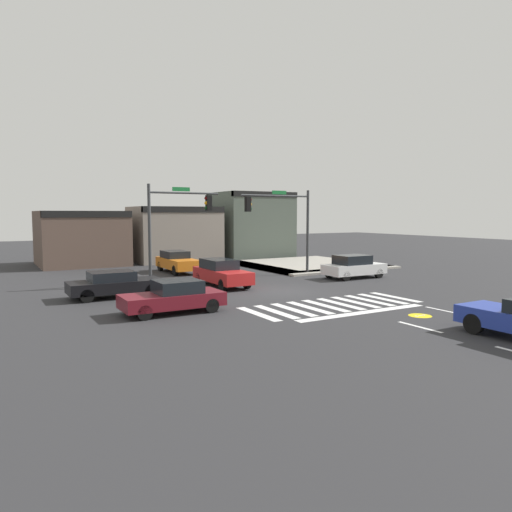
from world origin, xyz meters
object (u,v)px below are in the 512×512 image
traffic_signal_northeast (283,216)px  car_black (115,284)px  traffic_signal_northwest (176,216)px  car_red (221,273)px  car_white (354,267)px  car_orange (177,262)px  car_maroon (174,297)px

traffic_signal_northeast → car_black: bearing=12.6°
traffic_signal_northwest → car_red: size_ratio=1.28×
car_black → car_white: bearing=-2.3°
traffic_signal_northwest → car_orange: size_ratio=1.30×
traffic_signal_northeast → car_black: traffic_signal_northeast is taller
car_black → car_white: 15.18m
car_red → car_maroon: car_red is taller
car_maroon → car_red: bearing=-131.3°
traffic_signal_northwest → traffic_signal_northeast: bearing=-2.3°
traffic_signal_northeast → car_orange: traffic_signal_northeast is taller
traffic_signal_northeast → car_white: (3.37, -3.26, -3.25)m
car_orange → car_black: bearing=-38.4°
traffic_signal_northeast → car_black: size_ratio=1.27×
car_black → car_red: bearing=6.5°
traffic_signal_northwest → car_white: bearing=-18.2°
car_black → car_orange: bearing=51.6°
car_red → car_maroon: bearing=-41.3°
car_white → car_maroon: size_ratio=0.97×
traffic_signal_northwest → car_orange: (1.97, 5.09, -3.24)m
car_red → car_white: (8.88, -1.33, -0.02)m
car_red → car_black: (-6.29, -0.72, -0.09)m
traffic_signal_northeast → traffic_signal_northwest: 7.40m
traffic_signal_northeast → car_maroon: (-10.57, -7.69, -3.33)m
traffic_signal_northwest → car_white: traffic_signal_northwest is taller
car_orange → car_red: 7.31m
traffic_signal_northeast → car_black: 12.54m
traffic_signal_northwest → car_black: traffic_signal_northwest is taller
traffic_signal_northeast → car_white: size_ratio=1.40×
car_red → car_black: bearing=-83.5°
car_red → traffic_signal_northeast: bearing=109.3°
traffic_signal_northeast → car_white: bearing=136.0°
car_black → car_maroon: bearing=-76.3°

